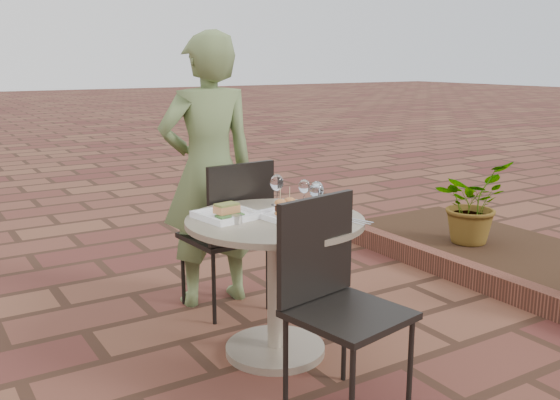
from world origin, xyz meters
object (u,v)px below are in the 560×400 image
plate_salmon (227,214)px  plate_sliders (285,212)px  plate_tuna (311,227)px  cafe_table (275,265)px  chair_near (333,287)px  chair_far (232,224)px  diner (208,171)px

plate_salmon → plate_sliders: plate_sliders is taller
plate_sliders → plate_tuna: bearing=-94.1°
plate_sliders → cafe_table: bearing=165.6°
chair_near → plate_salmon: (-0.16, 0.68, 0.20)m
plate_salmon → chair_far: bearing=60.1°
cafe_table → plate_salmon: (-0.20, 0.13, 0.27)m
cafe_table → plate_salmon: plate_salmon is taller
chair_near → plate_sliders: bearing=69.8°
diner → plate_salmon: 0.75m
cafe_table → chair_far: 0.61m
cafe_table → plate_sliders: 0.28m
diner → plate_salmon: bearing=77.0°
plate_salmon → plate_tuna: plate_salmon is taller
plate_salmon → chair_near: bearing=-76.6°
chair_far → chair_near: (-0.11, -1.15, 0.00)m
plate_tuna → diner: bearing=89.7°
chair_far → cafe_table: bearing=78.8°
chair_near → diner: bearing=76.2°
chair_near → plate_sliders: size_ratio=3.41×
diner → plate_tuna: diner is taller
chair_near → diner: 1.42m
plate_tuna → plate_salmon: bearing=119.9°
chair_near → plate_salmon: bearing=92.8°
plate_tuna → chair_far: bearing=87.5°
plate_tuna → chair_near: bearing=-104.8°
chair_far → diner: (-0.03, 0.24, 0.29)m
plate_sliders → plate_tuna: (-0.02, -0.26, -0.02)m
cafe_table → diner: 0.92m
cafe_table → chair_near: chair_near is taller
diner → cafe_table: bearing=93.0°
diner → chair_near: bearing=92.4°
chair_near → plate_tuna: size_ratio=3.80×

